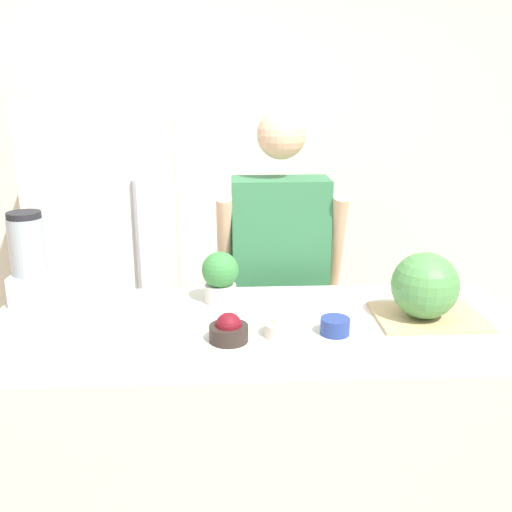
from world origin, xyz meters
name	(u,v)px	position (x,y,z in m)	size (l,w,h in m)	color
wall_back	(242,164)	(0.00, 2.15, 1.30)	(8.00, 0.06, 2.60)	silver
counter_island	(257,439)	(0.00, 0.41, 0.48)	(1.97, 0.82, 0.95)	beige
refrigerator	(109,250)	(-0.80, 1.77, 0.85)	(0.73, 0.68, 1.70)	white
person	(279,287)	(0.14, 1.07, 0.86)	(0.59, 0.27, 1.68)	#333338
cutting_board	(428,317)	(0.64, 0.44, 0.96)	(0.39, 0.29, 0.01)	tan
watermelon	(425,286)	(0.61, 0.43, 1.09)	(0.24, 0.24, 0.24)	#4C8C47
bowl_cherries	(229,330)	(-0.10, 0.29, 0.99)	(0.13, 0.13, 0.10)	#2D231E
bowl_cream	(282,327)	(0.08, 0.32, 0.98)	(0.13, 0.13, 0.09)	beige
bowl_small_blue	(335,326)	(0.27, 0.33, 0.98)	(0.10, 0.10, 0.06)	navy
blender	(29,260)	(-0.88, 0.69, 1.13)	(0.15, 0.15, 0.37)	#B7B7BC
potted_plant	(220,276)	(-0.13, 0.65, 1.06)	(0.15, 0.15, 0.21)	beige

